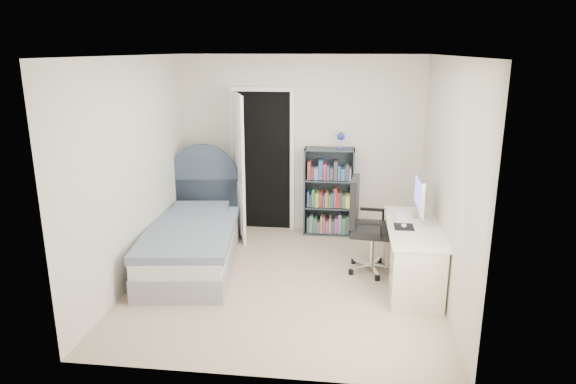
# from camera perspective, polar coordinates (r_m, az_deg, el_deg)

# --- Properties ---
(room_shell) EXTENTS (3.50, 3.70, 2.60)m
(room_shell) POSITION_cam_1_polar(r_m,az_deg,el_deg) (5.55, -0.33, 1.89)
(room_shell) COLOR tan
(room_shell) RESTS_ON ground
(door) EXTENTS (0.92, 0.79, 2.06)m
(door) POSITION_cam_1_polar(r_m,az_deg,el_deg) (7.19, -4.52, 3.26)
(door) COLOR black
(door) RESTS_ON ground
(bed) EXTENTS (1.26, 2.24, 1.32)m
(bed) POSITION_cam_1_polar(r_m,az_deg,el_deg) (6.46, -10.49, -5.21)
(bed) COLOR gray
(bed) RESTS_ON ground
(nightstand) EXTENTS (0.44, 0.44, 0.65)m
(nightstand) POSITION_cam_1_polar(r_m,az_deg,el_deg) (7.55, -9.45, -1.07)
(nightstand) COLOR tan
(nightstand) RESTS_ON ground
(floor_lamp) EXTENTS (0.20, 0.20, 1.43)m
(floor_lamp) POSITION_cam_1_polar(r_m,az_deg,el_deg) (7.47, -5.36, 0.16)
(floor_lamp) COLOR silver
(floor_lamp) RESTS_ON ground
(bookcase) EXTENTS (0.69, 0.30, 1.47)m
(bookcase) POSITION_cam_1_polar(r_m,az_deg,el_deg) (7.29, 4.57, -0.36)
(bookcase) COLOR #333E46
(bookcase) RESTS_ON ground
(desk) EXTENTS (0.57, 1.43, 1.17)m
(desk) POSITION_cam_1_polar(r_m,az_deg,el_deg) (5.91, 13.64, -6.52)
(desk) COLOR beige
(desk) RESTS_ON ground
(office_chair) EXTENTS (0.59, 0.61, 1.13)m
(office_chair) POSITION_cam_1_polar(r_m,az_deg,el_deg) (6.09, 8.59, -3.19)
(office_chair) COLOR silver
(office_chair) RESTS_ON ground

